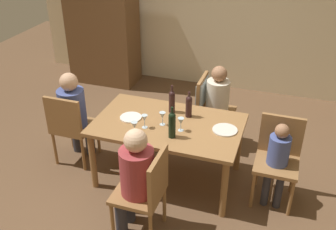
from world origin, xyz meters
name	(u,v)px	position (x,y,z in m)	size (l,w,h in m)	color
ground_plane	(168,177)	(0.00, 0.00, 0.00)	(10.00, 10.00, 0.00)	brown
rear_room_partition	(223,5)	(0.00, 2.68, 1.35)	(6.40, 0.12, 2.70)	beige
armoire_cabinet	(102,18)	(-1.89, 2.23, 1.10)	(1.18, 0.62, 2.18)	brown
dining_table	(168,130)	(0.00, 0.00, 0.64)	(1.59, 0.97, 0.73)	olive
chair_far_right	(208,102)	(0.23, 0.86, 0.59)	(0.46, 0.44, 0.92)	olive
chair_left_end	(70,124)	(-1.17, -0.09, 0.53)	(0.44, 0.44, 0.92)	olive
chair_near	(147,189)	(0.09, -0.86, 0.53)	(0.44, 0.44, 0.92)	olive
chair_right_end	(278,154)	(1.17, 0.09, 0.53)	(0.44, 0.44, 0.92)	olive
person_woman_host	(219,101)	(0.38, 0.86, 0.64)	(0.33, 0.29, 1.09)	#33333D
person_man_bearded	(74,111)	(-1.17, 0.03, 0.66)	(0.31, 0.36, 1.14)	#33333D
person_man_guest	(135,175)	(-0.03, -0.86, 0.66)	(0.36, 0.31, 1.15)	#33333D
person_child_small	(278,158)	(1.17, -0.02, 0.56)	(0.22, 0.25, 0.94)	#33333D
wine_bottle_tall_green	(189,106)	(0.17, 0.21, 0.86)	(0.07, 0.07, 0.30)	black
wine_bottle_dark_red	(172,101)	(-0.04, 0.25, 0.87)	(0.07, 0.07, 0.33)	black
wine_bottle_short_olive	(172,124)	(0.12, -0.24, 0.88)	(0.07, 0.07, 0.34)	black
wine_glass_near_left	(134,126)	(-0.25, -0.32, 0.83)	(0.07, 0.07, 0.15)	silver
wine_glass_centre	(162,116)	(-0.05, -0.05, 0.83)	(0.07, 0.07, 0.15)	silver
wine_glass_near_right	(145,119)	(-0.20, -0.16, 0.83)	(0.07, 0.07, 0.15)	silver
wine_glass_far	(181,122)	(0.17, -0.10, 0.83)	(0.07, 0.07, 0.15)	silver
dinner_plate_host	(131,117)	(-0.42, -0.03, 0.74)	(0.24, 0.24, 0.01)	white
dinner_plate_guest_left	(225,130)	(0.61, 0.05, 0.74)	(0.26, 0.26, 0.01)	silver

